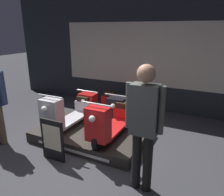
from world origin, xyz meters
The scene contains 9 objects.
ground_plane centered at (0.00, 0.00, 0.00)m, with size 30.00×30.00×0.00m, color #38383D.
shop_wall_back centered at (0.00, 3.28, 1.60)m, with size 8.79×0.09×3.20m.
display_platform centered at (-0.31, 0.96, 0.11)m, with size 2.24×1.44×0.21m.
scooter_display_left centered at (-0.81, 0.92, 0.53)m, with size 0.56×1.58×0.84m.
scooter_display_right centered at (0.20, 0.92, 0.53)m, with size 0.56×1.58×0.84m.
scooter_backrow_0 centered at (-0.78, 2.13, 0.32)m, with size 0.56×1.58×0.84m.
scooter_backrow_1 centered at (-0.02, 2.13, 0.32)m, with size 0.56×1.58×0.84m.
person_right_browsing centered at (1.12, -0.01, 1.06)m, with size 0.53×0.24×1.82m.
price_sign_board centered at (-0.50, 0.00, 0.39)m, with size 0.46×0.04×0.76m.
Camera 1 is at (1.92, -2.57, 2.23)m, focal length 35.00 mm.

